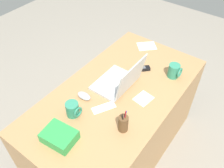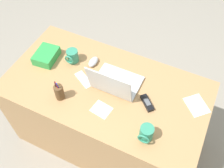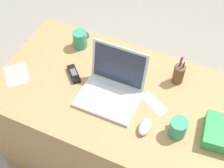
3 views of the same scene
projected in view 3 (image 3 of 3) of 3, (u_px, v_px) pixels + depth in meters
The scene contains 12 objects.
ground_plane at pixel (121, 156), 2.26m from camera, with size 6.00×6.00×0.00m, color gray.
desk at pixel (122, 130), 1.97m from camera, with size 1.44×0.76×0.74m, color tan.
laptop at pixel (112, 88), 1.65m from camera, with size 0.32×0.28×0.25m.
computer_mouse at pixel (145, 127), 1.53m from camera, with size 0.06×0.11×0.04m, color silver.
coffee_mug_white at pixel (80, 39), 1.88m from camera, with size 0.08×0.10×0.11m.
coffee_mug_tall at pixel (178, 128), 1.49m from camera, with size 0.09×0.10×0.10m.
cordless_phone at pixel (74, 74), 1.76m from camera, with size 0.12×0.12×0.03m.
pen_holder at pixel (179, 74), 1.70m from camera, with size 0.06×0.06×0.18m.
snack_bag at pixel (219, 132), 1.50m from camera, with size 0.15×0.19×0.07m, color green.
paper_note_near_laptop at pixel (126, 69), 1.80m from camera, with size 0.12×0.10×0.00m, color white.
paper_note_left at pixel (17, 75), 1.77m from camera, with size 0.16×0.12×0.00m, color white.
paper_note_right at pixel (154, 103), 1.65m from camera, with size 0.16×0.06×0.00m, color white.
Camera 3 is at (0.36, -0.96, 2.08)m, focal length 49.79 mm.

